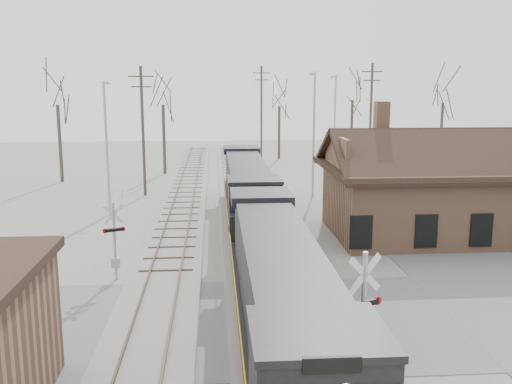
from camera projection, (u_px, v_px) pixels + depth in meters
ground at (271, 321)px, 21.82m from camera, size 140.00×140.00×0.00m
road at (271, 321)px, 21.81m from camera, size 60.00×9.00×0.03m
track_main at (248, 224)px, 36.50m from camera, size 3.40×90.00×0.24m
track_siding at (177, 226)px, 36.17m from camera, size 3.40×90.00×0.24m
depot at (451, 195)px, 33.98m from camera, size 15.20×9.31×7.90m
locomotive_lead at (282, 302)px, 18.04m from camera, size 2.76×18.51×4.10m
locomotive_trailing at (248, 191)px, 36.44m from camera, size 2.76×18.51×3.89m
crossbuck_near at (363, 330)px, 16.31m from camera, size 1.17×0.56×4.35m
crossbuck_far at (115, 243)px, 26.12m from camera, size 1.00×0.48×3.67m
streetlight_a at (107, 141)px, 38.54m from camera, size 0.25×2.04×9.13m
streetlight_b at (314, 128)px, 44.84m from camera, size 0.25×2.04×9.85m
streetlight_c at (334, 121)px, 54.87m from camera, size 0.25×2.04×9.72m
utility_pole_a at (143, 129)px, 45.26m from camera, size 2.00×0.24×10.29m
utility_pole_b at (261, 111)px, 67.61m from camera, size 2.00×0.24×10.94m
utility_pole_c at (370, 119)px, 53.18m from camera, size 2.00×0.24×10.81m
tree_a at (57, 92)px, 51.21m from camera, size 4.70×4.70×11.50m
tree_b at (163, 93)px, 55.92m from camera, size 4.59×4.59×11.25m
tree_c at (279, 97)px, 67.44m from camera, size 4.19×4.19×10.25m
tree_d at (353, 90)px, 63.72m from camera, size 4.73×4.73×11.58m
tree_e at (444, 92)px, 59.96m from camera, size 4.59×4.59×11.25m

